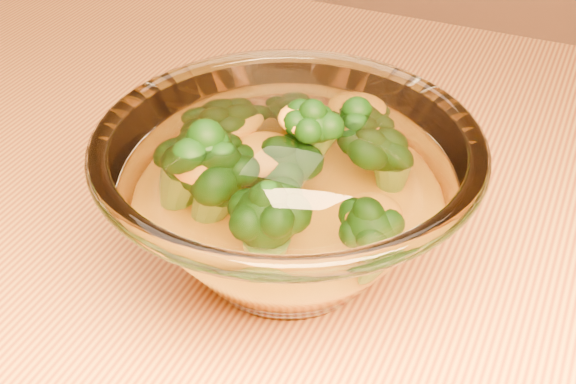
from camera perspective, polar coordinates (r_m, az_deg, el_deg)
The scene contains 4 objects.
table at distance 0.63m, azimuth 2.22°, elevation -10.82°, with size 1.20×0.80×0.75m.
glass_bowl at distance 0.51m, azimuth -0.00°, elevation -0.48°, with size 0.24×0.24×0.11m.
cheese_sauce at distance 0.52m, azimuth -0.00°, elevation -2.48°, with size 0.14×0.14×0.04m, color orange.
broccoli_heap at distance 0.51m, azimuth -1.07°, elevation 1.63°, with size 0.16×0.16×0.08m.
Camera 1 is at (0.15, -0.40, 1.11)m, focal length 50.00 mm.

